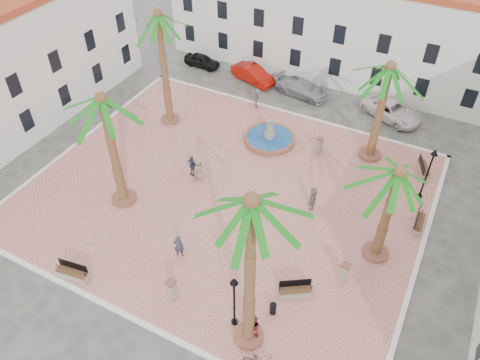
{
  "coord_description": "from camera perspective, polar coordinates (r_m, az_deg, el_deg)",
  "views": [
    {
      "loc": [
        11.59,
        -20.47,
        22.33
      ],
      "look_at": [
        1.0,
        0.0,
        1.6
      ],
      "focal_mm": 35.0,
      "sensor_mm": 36.0,
      "label": 1
    }
  ],
  "objects": [
    {
      "name": "cyclist_a",
      "position": [
        28.09,
        -7.49,
        -7.98
      ],
      "size": [
        0.72,
        0.61,
        1.67
      ],
      "primitive_type": "imported",
      "rotation": [
        0.0,
        0.0,
        3.57
      ],
      "color": "#2B3144",
      "rests_on": "plaza"
    },
    {
      "name": "fountain",
      "position": [
        36.62,
        3.62,
        5.15
      ],
      "size": [
        4.0,
        4.0,
        2.07
      ],
      "color": "#94523E",
      "rests_on": "plaza"
    },
    {
      "name": "plaza",
      "position": [
        32.38,
        -1.57,
        -1.46
      ],
      "size": [
        26.0,
        22.0,
        0.15
      ],
      "primitive_type": "cube",
      "color": "#D67B6F",
      "rests_on": "ground"
    },
    {
      "name": "building_north",
      "position": [
        45.61,
        11.07,
        18.59
      ],
      "size": [
        30.4,
        7.4,
        9.5
      ],
      "color": "white",
      "rests_on": "ground"
    },
    {
      "name": "bollard_n",
      "position": [
        35.74,
        9.67,
        4.28
      ],
      "size": [
        0.54,
        0.54,
        1.29
      ],
      "rotation": [
        0.0,
        0.0,
        -0.2
      ],
      "color": "gray",
      "rests_on": "plaza"
    },
    {
      "name": "bench_ne",
      "position": [
        36.1,
        21.43,
        1.22
      ],
      "size": [
        1.21,
        1.98,
        1.0
      ],
      "rotation": [
        0.0,
        0.0,
        1.93
      ],
      "color": "gray",
      "rests_on": "plaza"
    },
    {
      "name": "bench_se",
      "position": [
        26.79,
        6.75,
        -13.3
      ],
      "size": [
        1.92,
        1.51,
        1.0
      ],
      "rotation": [
        0.0,
        0.0,
        0.57
      ],
      "color": "gray",
      "rests_on": "plaza"
    },
    {
      "name": "palm_e",
      "position": [
        25.72,
        18.52,
        -0.38
      ],
      "size": [
        5.15,
        5.15,
        6.92
      ],
      "color": "#94523E",
      "rests_on": "plaza"
    },
    {
      "name": "bollard_e",
      "position": [
        27.49,
        12.6,
        -10.86
      ],
      "size": [
        0.57,
        0.57,
        1.37
      ],
      "rotation": [
        0.0,
        0.0,
        -0.18
      ],
      "color": "gray",
      "rests_on": "plaza"
    },
    {
      "name": "bench_s",
      "position": [
        28.94,
        -19.72,
        -10.67
      ],
      "size": [
        2.03,
        0.88,
        1.03
      ],
      "rotation": [
        0.0,
        0.0,
        0.15
      ],
      "color": "gray",
      "rests_on": "plaza"
    },
    {
      "name": "pedestrian_north",
      "position": [
        40.15,
        2.09,
        9.9
      ],
      "size": [
        0.92,
        1.27,
        1.76
      ],
      "primitive_type": "imported",
      "rotation": [
        0.0,
        0.0,
        1.83
      ],
      "color": "#444448",
      "rests_on": "plaza"
    },
    {
      "name": "car_black",
      "position": [
        47.0,
        -4.66,
        14.31
      ],
      "size": [
        3.63,
        1.55,
        1.22
      ],
      "primitive_type": "imported",
      "rotation": [
        0.0,
        0.0,
        1.54
      ],
      "color": "black",
      "rests_on": "ground"
    },
    {
      "name": "car_white",
      "position": [
        41.15,
        17.96,
        8.09
      ],
      "size": [
        5.66,
        4.23,
        1.43
      ],
      "primitive_type": "imported",
      "rotation": [
        0.0,
        0.0,
        1.16
      ],
      "color": "silver",
      "rests_on": "ground"
    },
    {
      "name": "kerb_w",
      "position": [
        38.97,
        -18.67,
        4.67
      ],
      "size": [
        0.3,
        22.3,
        0.16
      ],
      "primitive_type": "cube",
      "color": "silver",
      "rests_on": "ground"
    },
    {
      "name": "kerb_n",
      "position": [
        40.24,
        6.0,
        8.16
      ],
      "size": [
        26.3,
        0.3,
        0.16
      ],
      "primitive_type": "cube",
      "color": "silver",
      "rests_on": "ground"
    },
    {
      "name": "palm_s",
      "position": [
        18.24,
        1.38,
        -4.66
      ],
      "size": [
        5.11,
        5.11,
        10.24
      ],
      "color": "#94523E",
      "rests_on": "plaza"
    },
    {
      "name": "kerb_e",
      "position": [
        30.27,
        20.9,
        -9.16
      ],
      "size": [
        0.3,
        22.3,
        0.16
      ],
      "primitive_type": "cube",
      "color": "silver",
      "rests_on": "ground"
    },
    {
      "name": "bench_e",
      "position": [
        31.93,
        20.94,
        -4.93
      ],
      "size": [
        0.62,
        1.82,
        0.95
      ],
      "rotation": [
        0.0,
        0.0,
        1.61
      ],
      "color": "gray",
      "rests_on": "plaza"
    },
    {
      "name": "palm_nw",
      "position": [
        35.48,
        -9.82,
        18.03
      ],
      "size": [
        5.02,
        5.02,
        9.37
      ],
      "color": "#94523E",
      "rests_on": "plaza"
    },
    {
      "name": "pedestrian_fountain_a",
      "position": [
        32.94,
        -5.01,
        1.32
      ],
      "size": [
        0.92,
        0.91,
        1.61
      ],
      "primitive_type": "imported",
      "rotation": [
        0.0,
        0.0,
        0.75
      ],
      "color": "#A08465",
      "rests_on": "plaza"
    },
    {
      "name": "kerb_s",
      "position": [
        26.81,
        -13.32,
        -15.93
      ],
      "size": [
        26.3,
        0.3,
        0.16
      ],
      "primitive_type": "cube",
      "color": "silver",
      "rests_on": "ground"
    },
    {
      "name": "lamppost_e",
      "position": [
        32.43,
        22.17,
        1.63
      ],
      "size": [
        0.45,
        0.45,
        4.11
      ],
      "color": "black",
      "rests_on": "plaza"
    },
    {
      "name": "palm_sw",
      "position": [
        28.33,
        -16.26,
        8.02
      ],
      "size": [
        5.41,
        5.41,
        8.39
      ],
      "color": "#94523E",
      "rests_on": "plaza"
    },
    {
      "name": "palm_ne",
      "position": [
        33.02,
        17.59,
        11.76
      ],
      "size": [
        5.45,
        5.45,
        7.83
      ],
      "color": "#94523E",
      "rests_on": "plaza"
    },
    {
      "name": "car_red",
      "position": [
        44.27,
        1.63,
        12.77
      ],
      "size": [
        4.73,
        2.84,
        1.47
      ],
      "primitive_type": "imported",
      "rotation": [
        0.0,
        0.0,
        1.26
      ],
      "color": "#AA1107",
      "rests_on": "ground"
    },
    {
      "name": "lamppost_s",
      "position": [
        23.66,
        -0.72,
        -13.68
      ],
      "size": [
        0.42,
        0.42,
        3.9
      ],
      "color": "black",
      "rests_on": "plaza"
    },
    {
      "name": "litter_bin",
      "position": [
        25.96,
        4.04,
        -15.37
      ],
      "size": [
        0.38,
        0.38,
        0.73
      ],
      "primitive_type": "cylinder",
      "color": "black",
      "rests_on": "plaza"
    },
    {
      "name": "cyclist_b",
      "position": [
        24.77,
        1.63,
        -17.46
      ],
      "size": [
        1.0,
        0.88,
        1.72
      ],
      "primitive_type": "imported",
      "rotation": [
        0.0,
        0.0,
        3.46
      ],
      "color": "maroon",
      "rests_on": "plaza"
    },
    {
      "name": "pedestrian_fountain_b",
      "position": [
        33.27,
        -5.89,
        1.77
      ],
      "size": [
        1.02,
        0.59,
        1.64
      ],
      "primitive_type": "imported",
      "rotation": [
        0.0,
        0.0,
        -0.2
      ],
      "color": "#313C53",
      "rests_on": "plaza"
    },
    {
      "name": "pedestrian_east",
      "position": [
        30.97,
        8.86,
        -2.19
      ],
      "size": [
        0.74,
        1.63,
        1.69
      ],
      "primitive_type": "imported",
      "rotation": [
        0.0,
        0.0,
        -1.41
      ],
      "color": "#7D6F5F",
      "rests_on": "plaza"
    },
    {
      "name": "ground",
      "position": [
        32.43,
        -1.57,
        -1.56
      ],
      "size": [
        120.0,
        120.0,
        0.0
      ],
      "primitive_type": "plane",
      "color": "#56544F",
      "rests_on": "ground"
    },
    {
      "name": "bollard_se",
      "position": [
        26.38,
        -8.31,
        -13.05
      ],
      "size": [
        0.6,
        0.6,
        1.43
      ],
      "rotation": [
        0.0,
        0.0,
        -0.19
      ],
      "color": "gray",
      "rests_on": "plaza"
    },
    {
      "name": "building_west",
      "position": [
        40.67,
        -26.55,
        12.33
      ],
      "size": [
        6.4,
        24.4,
        10.0
      ],
      "rotation": [
        0.0,
        0.0,
        1.57
      ],
      "color": "white",
      "rests_on": "ground"
    },
    {
      "name": "car_silver",
      "position": [
        42.55,
        7.5,
        11.05
      ],
      "size": [
        5.06,
        2.61,
        1.4
      ],
      "primitive_type": "imported",
      "rotation": [
        0.0,
        0.0,
        1.43
      ],
      "color": "#9998A0",
      "rests_on": "ground"
    }
  ]
}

